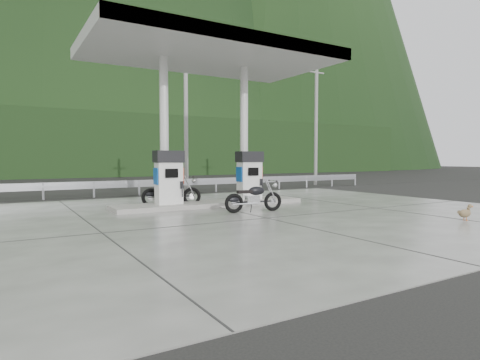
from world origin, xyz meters
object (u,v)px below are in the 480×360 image
motorcycle_right (172,193)px  duck (465,214)px  gas_pump_right (249,175)px  gas_pump_left (169,177)px  motorcycle_left (254,198)px

motorcycle_right → duck: motorcycle_right is taller
gas_pump_right → duck: bearing=-66.9°
gas_pump_left → gas_pump_right: size_ratio=1.00×
gas_pump_right → motorcycle_left: gas_pump_right is taller
motorcycle_left → gas_pump_right: bearing=69.5°
gas_pump_left → motorcycle_right: (0.34, 0.64, -0.59)m
gas_pump_left → duck: 8.96m
motorcycle_left → motorcycle_right: (-1.68, 2.80, 0.03)m
gas_pump_right → motorcycle_left: (-1.18, -2.16, -0.62)m
gas_pump_right → motorcycle_right: size_ratio=0.92×
gas_pump_left → duck: bearing=-47.6°
duck → gas_pump_right: bearing=117.0°
motorcycle_left → duck: motorcycle_left is taller
gas_pump_right → motorcycle_right: gas_pump_right is taller
duck → motorcycle_left: bearing=135.9°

